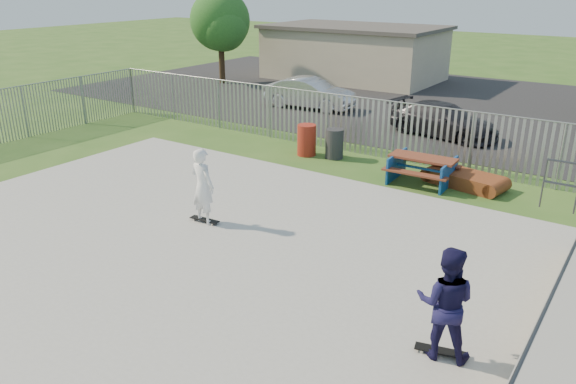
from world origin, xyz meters
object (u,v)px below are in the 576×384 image
Objects in this scene: trash_bin_red at (307,140)px; car_dark at (443,120)px; skater_white at (203,186)px; car_silver at (310,93)px; funbox at (464,179)px; trash_bin_grey at (334,144)px; tree_left at (220,21)px; picnic_table at (422,170)px; skater_navy at (446,303)px.

trash_bin_red is 5.99m from car_dark.
skater_white is (1.23, -6.63, 0.56)m from trash_bin_red.
trash_bin_red is 7.59m from car_silver.
skater_white reaches higher than funbox.
trash_bin_grey is 16.16m from tree_left.
tree_left reaches higher than picnic_table.
skater_navy reaches higher than car_silver.
car_silver is at bearing 138.29° from picnic_table.
trash_bin_grey is at bearing -35.46° from tree_left.
trash_bin_grey is 5.33m from car_dark.
tree_left reaches higher than trash_bin_grey.
car_dark is at bearing 59.42° from trash_bin_red.
funbox is 5.76m from car_dark.
trash_bin_grey is (-3.45, 0.70, 0.09)m from picnic_table.
trash_bin_grey reaches higher than funbox.
trash_bin_grey is 11.10m from skater_navy.
skater_white is at bearing -119.53° from picnic_table.
picnic_table is 8.71m from skater_navy.
picnic_table is at bearing -134.72° from car_silver.
trash_bin_grey is at bearing 13.61° from trash_bin_red.
tree_left is 2.79× the size of skater_white.
car_dark is at bearing 126.84° from funbox.
trash_bin_grey is 0.54× the size of skater_white.
skater_white is (-6.69, 1.79, 0.00)m from skater_navy.
trash_bin_red is at bearing -60.57° from skater_navy.
tree_left reaches higher than car_silver.
skater_white is (0.25, -6.86, 0.59)m from trash_bin_grey.
trash_bin_red is 0.21× the size of tree_left.
skater_navy is (7.92, -8.41, 0.56)m from trash_bin_red.
skater_navy is at bearing -46.73° from trash_bin_red.
car_dark reaches higher than trash_bin_grey.
trash_bin_red is at bearing -169.43° from funbox.
picnic_table is 1.85× the size of trash_bin_red.
car_dark is (7.00, -1.32, -0.08)m from car_silver.
skater_navy and skater_white have the same top height.
trash_bin_red is 0.25× the size of car_dark.
funbox is at bearing -2.84° from trash_bin_grey.
car_dark is (-1.38, 5.62, 0.23)m from picnic_table.
skater_white is at bearing -28.79° from skater_navy.
skater_white is (-1.82, -11.78, 0.45)m from car_dark.
car_dark is (3.05, 5.15, 0.11)m from trash_bin_red.
tree_left reaches higher than skater_navy.
trash_bin_grey is 0.23× the size of car_dark.
skater_white is (-3.20, -6.16, 0.68)m from picnic_table.
funbox is 0.51× the size of car_silver.
funbox is at bearing 19.84° from picnic_table.
skater_navy is at bearing -41.95° from tree_left.
trash_bin_red reaches higher than picnic_table.
trash_bin_grey is at bearing -172.36° from funbox.
funbox is at bearing -143.62° from car_dark.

